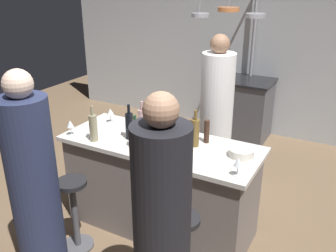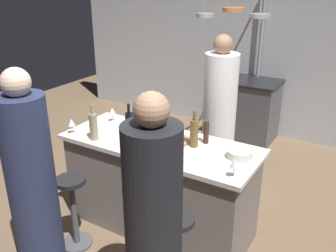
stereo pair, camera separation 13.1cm
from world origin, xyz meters
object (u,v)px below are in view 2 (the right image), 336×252
wine_bottle_amber (194,133)px  mixing_bowl_steel (166,150)px  stove_range (249,110)px  guest_right (154,232)px  wine_glass_near_right_guest (234,164)px  bar_stool_right (177,251)px  wine_bottle_dark (129,125)px  cutting_board (173,139)px  wine_glass_by_chef (71,123)px  bar_stool_left (73,209)px  guest_left (32,186)px  mixing_bowl_ceramic (240,154)px  wine_glass_near_left_guest (112,112)px  chef (219,119)px  wine_bottle_white (93,126)px  pepper_mill (206,132)px  wine_bottle_green (134,135)px  wine_bottle_rose (142,120)px

wine_bottle_amber → mixing_bowl_steel: (-0.13, -0.24, -0.10)m
stove_range → wine_bottle_amber: wine_bottle_amber is taller
guest_right → wine_glass_near_right_guest: bearing=72.0°
bar_stool_right → wine_bottle_dark: bearing=145.8°
cutting_board → wine_glass_by_chef: wine_glass_by_chef is taller
bar_stool_left → wine_bottle_dark: size_ratio=2.09×
guest_left → mixing_bowl_ceramic: guest_left is taller
wine_glass_near_left_guest → stove_range: bearing=73.5°
guest_left → wine_glass_by_chef: 0.80m
chef → mixing_bowl_ceramic: (0.60, -0.97, 0.14)m
wine_glass_by_chef → mixing_bowl_ceramic: bearing=12.5°
bar_stool_right → wine_glass_near_left_guest: wine_glass_near_left_guest is taller
stove_range → wine_bottle_white: bearing=-101.1°
pepper_mill → wine_glass_by_chef: pepper_mill is taller
mixing_bowl_steel → mixing_bowl_ceramic: (0.55, 0.24, 0.00)m
cutting_board → bar_stool_right: bearing=-57.8°
bar_stool_right → wine_bottle_green: bearing=148.1°
stove_range → mixing_bowl_steel: bearing=-86.2°
mixing_bowl_steel → chef: bearing=92.4°
wine_bottle_white → wine_bottle_green: bearing=6.0°
wine_glass_near_left_guest → wine_glass_near_right_guest: bearing=-15.9°
wine_bottle_dark → wine_glass_near_left_guest: bearing=148.2°
cutting_board → wine_bottle_white: size_ratio=0.97×
guest_right → pepper_mill: size_ratio=8.13×
bar_stool_right → wine_bottle_white: bearing=161.2°
wine_glass_near_left_guest → wine_glass_near_right_guest: 1.53m
guest_left → wine_bottle_rose: (0.27, 1.09, 0.23)m
guest_right → cutting_board: size_ratio=5.34×
wine_bottle_dark → wine_bottle_rose: bearing=80.9°
guest_left → wine_bottle_green: guest_left is taller
wine_glass_near_right_guest → mixing_bowl_ceramic: bearing=103.2°
stove_range → bar_stool_right: bearing=-80.1°
stove_range → mixing_bowl_ceramic: mixing_bowl_ceramic is taller
stove_range → mixing_bowl_steel: (0.17, -2.62, 0.48)m
stove_range → mixing_bowl_ceramic: size_ratio=4.34×
wine_bottle_rose → bar_stool_left: bearing=-109.4°
bar_stool_left → wine_bottle_rose: wine_bottle_rose is taller
bar_stool_right → chef: bearing=104.0°
guest_left → bar_stool_left: bearing=87.9°
guest_left → pepper_mill: bearing=53.1°
stove_range → wine_glass_by_chef: 2.88m
bar_stool_right → wine_bottle_dark: size_ratio=2.09×
wine_glass_near_left_guest → mixing_bowl_steel: wine_glass_near_left_guest is taller
wine_bottle_white → mixing_bowl_steel: size_ratio=1.92×
stove_range → wine_bottle_green: bearing=-92.5°
wine_bottle_dark → mixing_bowl_ceramic: size_ratio=1.59×
chef → wine_glass_by_chef: (-0.92, -1.31, 0.21)m
wine_glass_near_left_guest → mixing_bowl_ceramic: wine_glass_near_left_guest is taller
bar_stool_left → cutting_board: (0.59, 0.72, 0.53)m
chef → wine_glass_by_chef: bearing=-125.1°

